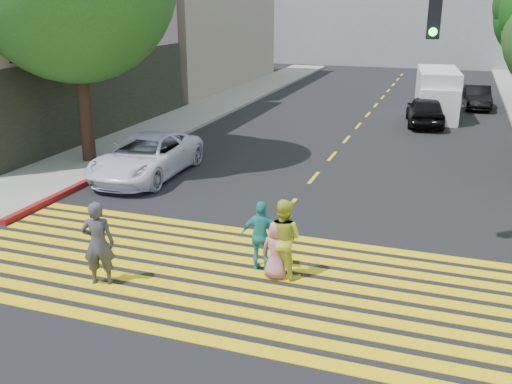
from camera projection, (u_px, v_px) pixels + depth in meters
The scene contains 15 objects.
ground at pixel (207, 303), 11.44m from camera, with size 120.00×120.00×0.00m, color black.
sidewalk_left at pixel (226, 101), 33.75m from camera, with size 3.00×40.00×0.15m, color gray.
curb_red at pixel (90, 180), 18.94m from camera, with size 0.20×8.00×0.16m, color maroon.
crosswalk at pixel (230, 275), 12.58m from camera, with size 13.40×5.30×0.01m.
lane_line at pixel (372, 110), 31.56m from camera, with size 0.12×34.40×0.01m.
building_left_tan at pixel (158, 12), 39.88m from camera, with size 12.00×16.00×10.00m, color tan.
pedestrian_man at pixel (98, 243), 11.96m from camera, with size 0.68×0.44×1.85m, color #3F3F48.
pedestrian_woman at pixel (283, 238), 12.32m from camera, with size 0.86×0.67×1.77m, color #C3CD38.
pedestrian_child at pixel (276, 250), 12.29m from camera, with size 0.64×0.41×1.30m, color #C6728A.
pedestrian_extra at pixel (262, 236), 12.63m from camera, with size 0.95×0.39×1.62m, color teal.
white_sedan at pixel (146, 156), 19.45m from camera, with size 2.34×5.08×1.41m, color white.
dark_car_near at pixel (425, 110), 27.53m from camera, with size 1.68×4.18×1.42m, color black.
silver_car at pixel (441, 84), 36.61m from camera, with size 1.73×4.27×1.24m, color gray.
dark_car_parked at pixel (477, 97), 31.87m from camera, with size 1.32×3.79×1.25m, color black.
white_van at pixel (437, 95), 29.16m from camera, with size 2.44×5.30×2.42m.
Camera 1 is at (4.27, -9.23, 5.77)m, focal length 40.00 mm.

